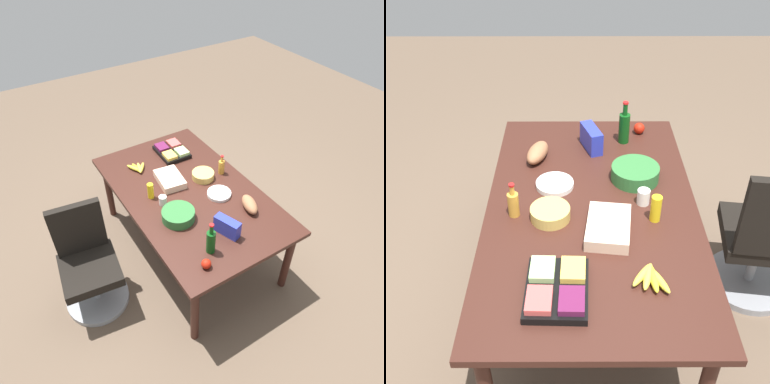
% 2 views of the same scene
% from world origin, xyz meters
% --- Properties ---
extents(ground_plane, '(10.00, 10.00, 0.00)m').
position_xyz_m(ground_plane, '(0.00, 0.00, 0.00)').
color(ground_plane, brown).
extents(conference_table, '(1.94, 1.17, 0.75)m').
position_xyz_m(conference_table, '(0.00, 0.00, 0.68)').
color(conference_table, '#3A1D16').
rests_on(conference_table, ground).
extents(office_chair, '(0.56, 0.56, 0.99)m').
position_xyz_m(office_chair, '(-0.05, 1.05, 0.38)').
color(office_chair, gray).
rests_on(office_chair, ground).
extents(paper_plate_stack, '(0.22, 0.22, 0.03)m').
position_xyz_m(paper_plate_stack, '(-0.18, -0.21, 0.77)').
color(paper_plate_stack, white).
rests_on(paper_plate_stack, conference_table).
extents(bread_loaf, '(0.26, 0.18, 0.10)m').
position_xyz_m(bread_loaf, '(-0.47, -0.33, 0.80)').
color(bread_loaf, '#9C6441').
rests_on(bread_loaf, conference_table).
extents(wine_bottle, '(0.08, 0.08, 0.29)m').
position_xyz_m(wine_bottle, '(-0.69, 0.23, 0.86)').
color(wine_bottle, '#0E4715').
rests_on(wine_bottle, conference_table).
extents(fruit_platter, '(0.37, 0.29, 0.07)m').
position_xyz_m(fruit_platter, '(0.62, -0.17, 0.78)').
color(fruit_platter, black).
rests_on(fruit_platter, conference_table).
extents(banana_bunch, '(0.20, 0.19, 0.04)m').
position_xyz_m(banana_bunch, '(0.56, 0.25, 0.78)').
color(banana_bunch, gold).
rests_on(banana_bunch, conference_table).
extents(chip_bag_blue, '(0.23, 0.15, 0.15)m').
position_xyz_m(chip_bag_blue, '(-0.60, 0.01, 0.83)').
color(chip_bag_blue, '#2A36B5').
rests_on(chip_bag_blue, conference_table).
extents(paper_cup, '(0.08, 0.08, 0.09)m').
position_xyz_m(paper_cup, '(-0.02, 0.28, 0.80)').
color(paper_cup, white).
rests_on(paper_cup, conference_table).
extents(apple_red, '(0.08, 0.08, 0.08)m').
position_xyz_m(apple_red, '(-0.80, 0.34, 0.79)').
color(apple_red, red).
rests_on(apple_red, conference_table).
extents(mustard_bottle, '(0.06, 0.06, 0.15)m').
position_xyz_m(mustard_bottle, '(0.12, 0.33, 0.83)').
color(mustard_bottle, yellow).
rests_on(mustard_bottle, conference_table).
extents(salad_bowl, '(0.32, 0.32, 0.09)m').
position_xyz_m(salad_bowl, '(-0.25, 0.26, 0.80)').
color(salad_bowl, '#2E6C33').
rests_on(salad_bowl, conference_table).
extents(chip_bowl, '(0.27, 0.27, 0.07)m').
position_xyz_m(chip_bowl, '(0.10, -0.23, 0.78)').
color(chip_bowl, '#D8B858').
rests_on(chip_bowl, conference_table).
extents(sheet_cake, '(0.34, 0.26, 0.07)m').
position_xyz_m(sheet_cake, '(0.22, 0.08, 0.79)').
color(sheet_cake, beige).
rests_on(sheet_cake, conference_table).
extents(dressing_bottle, '(0.06, 0.06, 0.20)m').
position_xyz_m(dressing_bottle, '(0.07, -0.42, 0.83)').
color(dressing_bottle, gold).
rests_on(dressing_bottle, conference_table).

